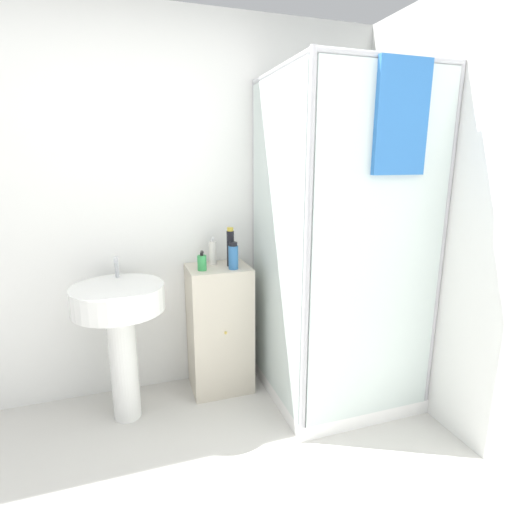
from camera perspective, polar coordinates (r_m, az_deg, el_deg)
wall_back at (r=2.74m, az=-16.56°, el=6.12°), size 6.40×0.06×2.50m
shower_enclosure at (r=2.69m, az=10.93°, el=-8.69°), size 0.89×0.92×2.09m
vanity_cabinet at (r=2.81m, az=-5.23°, el=-10.28°), size 0.41×0.36×0.89m
sink at (r=2.54m, az=-18.84°, el=-8.61°), size 0.53×0.53×0.99m
soap_dispenser at (r=2.58m, az=-7.73°, el=-0.93°), size 0.06×0.06×0.13m
shampoo_bottle_tall_black at (r=2.65m, az=-3.68°, el=1.25°), size 0.05×0.05×0.26m
shampoo_bottle_blue at (r=2.58m, az=-3.26°, el=-0.02°), size 0.06×0.06×0.18m
lotion_bottle_white at (r=2.71m, az=-6.19°, el=0.49°), size 0.05×0.05×0.19m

